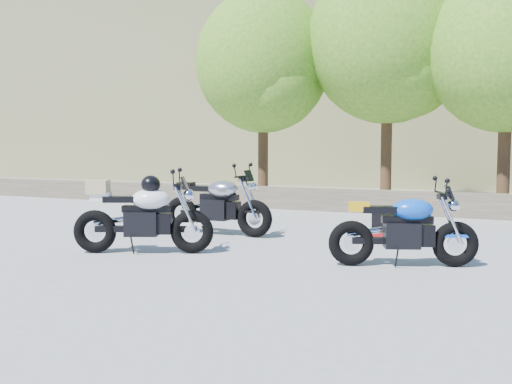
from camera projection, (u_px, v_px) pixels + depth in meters
ground at (214, 248)px, 8.23m from camera, size 90.00×90.00×0.00m
stone_wall at (331, 200)px, 13.17m from camera, size 22.00×0.55×0.50m
hillside at (508, 39)px, 31.64m from camera, size 80.00×30.00×15.00m
tree_decid_left at (266, 67)px, 15.40m from camera, size 3.67×3.67×5.62m
tree_decid_mid at (392, 45)px, 14.33m from camera, size 4.08×4.08×6.24m
tree_decid_right at (512, 55)px, 12.64m from camera, size 3.54×3.54×5.41m
silver_bike at (218, 206)px, 9.46m from camera, size 1.99×0.63×1.00m
white_bike at (142, 215)px, 7.80m from camera, size 1.83×0.94×1.07m
blue_bike at (404, 230)px, 6.93m from camera, size 1.73×0.84×0.91m
backpack at (384, 227)px, 8.98m from camera, size 0.36×0.34×0.43m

